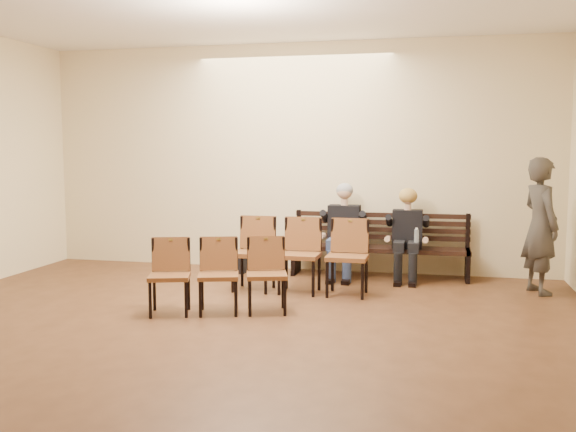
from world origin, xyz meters
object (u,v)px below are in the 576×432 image
Objects in this scene: laptop at (343,240)px; bag at (235,264)px; bench at (379,262)px; water_bottle at (416,244)px; seated_woman at (407,238)px; chair_row_back at (218,276)px; chair_row_front at (299,255)px; passerby at (541,216)px; seated_man at (343,231)px.

laptop is 0.97× the size of bag.
water_bottle is (0.54, -0.34, 0.33)m from bench.
laptop reaches higher than bench.
chair_row_back is (-2.03, -2.40, -0.18)m from seated_woman.
bench is 0.72m from water_bottle.
chair_row_front is (1.24, -1.11, 0.37)m from bag.
laptop is at bearing 60.81° from passerby.
bench is 0.71m from seated_man.
passerby is (1.73, -0.48, 0.41)m from seated_woman.
bag is (-2.72, 0.17, -0.43)m from water_bottle.
laptop is 1.04m from water_bottle.
seated_man is 2.72m from passerby.
laptop is at bearing -171.45° from seated_woman.
water_bottle is 0.10× the size of passerby.
chair_row_front is at bearing -139.16° from seated_woman.
bag is (-2.18, -0.17, -0.10)m from bench.
chair_row_back is at bearing -114.74° from seated_man.
bag is at bearing 176.42° from water_bottle.
chair_row_front is 1.13× the size of chair_row_back.
chair_row_front is at bearing -109.72° from seated_man.
seated_woman is at bearing 122.92° from water_bottle.
passerby is at bearing 13.17° from chair_row_front.
chair_row_back is at bearing -134.80° from water_bottle.
seated_man is 1.13× the size of seated_woman.
seated_woman is 2.63m from bag.
water_bottle is at bearing -31.80° from bench.
bench is at bearing 163.37° from seated_woman.
bag is 0.20× the size of chair_row_front.
bench is 12.30× the size of water_bottle.
water_bottle is 0.61× the size of bag.
bench is 7.71× the size of laptop.
seated_man reaches higher than seated_woman.
seated_woman is 0.26m from water_bottle.
seated_woman is at bearing 1.01° from bag.
water_bottle is (1.06, -0.22, -0.14)m from seated_man.
laptop is 1.60× the size of water_bottle.
laptop is 2.69m from passerby.
passerby is (2.65, -0.48, 0.34)m from seated_man.
passerby reaches higher than bench.
chair_row_back is (-2.17, -2.19, -0.12)m from water_bottle.
seated_woman is 0.69× the size of chair_row_front.
seated_man is 3.97× the size of bag.
seated_man is at bearing 48.18° from chair_row_back.
water_bottle is at bearing -57.08° from seated_woman.
bag is (-2.58, -0.05, -0.49)m from seated_woman.
seated_man is 0.88× the size of chair_row_back.
seated_man reaches higher than water_bottle.
passerby reaches higher than laptop.
laptop reaches higher than water_bottle.
chair_row_front is at bearing -147.51° from water_bottle.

